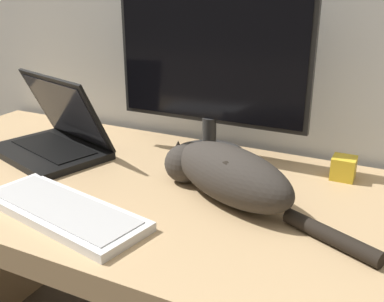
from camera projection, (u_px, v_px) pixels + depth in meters
The scene contains 6 objects.
desk at pixel (141, 237), 1.19m from camera, with size 1.58×0.72×0.77m.
monitor at pixel (211, 64), 1.19m from camera, with size 0.55×0.20×0.50m.
laptop at pixel (55, 138), 1.30m from camera, with size 0.38×0.32×0.23m.
external_keyboard at pixel (63, 211), 0.97m from camera, with size 0.43×0.22×0.02m.
cat at pixel (228, 174), 1.02m from camera, with size 0.54×0.28×0.13m.
small_toy at pixel (343, 168), 1.14m from camera, with size 0.06×0.06×0.06m.
Camera 1 is at (0.57, -0.50, 1.25)m, focal length 42.00 mm.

